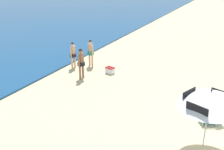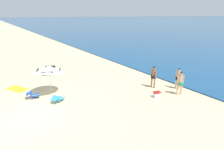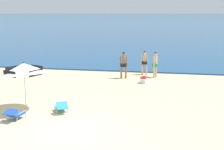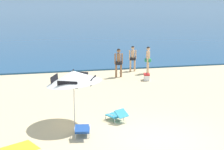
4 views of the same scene
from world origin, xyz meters
The scene contains 8 objects.
ground_plane centered at (0.00, 0.00, 0.00)m, with size 800.00×800.00×0.00m, color #D1BA8E.
beach_umbrella_striped_main centered at (-2.81, 2.10, 1.92)m, with size 3.08×3.07×2.30m.
lounge_chair_under_umbrella centered at (-1.09, 2.05, 0.27)m, with size 0.89×1.03×0.53m.
lounge_chair_beside_umbrella centered at (-2.67, 0.77, 0.28)m, with size 0.67×0.94×0.50m.
person_standing_near_shore centered at (0.68, 9.35, 1.03)m, with size 0.53×0.44×1.79m.
person_standing_beside centered at (1.97, 10.78, 0.98)m, with size 0.51×0.42×1.70m.
person_wading_in centered at (2.76, 9.94, 1.02)m, with size 0.43×0.49×1.76m.
cooler_box centered at (2.14, 8.24, 0.20)m, with size 0.46×0.57×0.43m.
Camera 4 is at (-4.03, -10.71, 5.04)m, focal length 54.84 mm.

